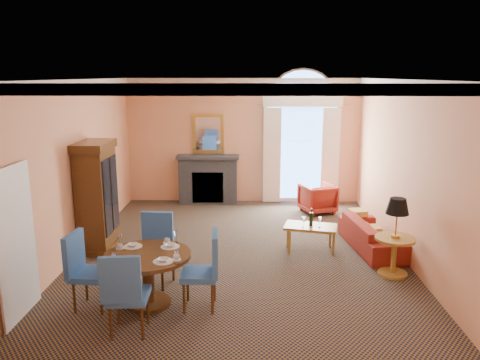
{
  "coord_description": "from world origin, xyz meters",
  "views": [
    {
      "loc": [
        0.21,
        -8.28,
        3.28
      ],
      "look_at": [
        0.0,
        0.5,
        1.3
      ],
      "focal_mm": 35.0,
      "sensor_mm": 36.0,
      "label": 1
    }
  ],
  "objects_px": {
    "armchair": "(317,198)",
    "coffee_table": "(311,228)",
    "dining_table": "(148,267)",
    "side_table": "(396,228)",
    "armoire": "(97,198)",
    "sofa": "(372,235)"
  },
  "relations": [
    {
      "from": "armoire",
      "to": "dining_table",
      "type": "xyz_separation_m",
      "value": [
        1.46,
        -2.3,
        -0.42
      ]
    },
    {
      "from": "armchair",
      "to": "side_table",
      "type": "height_order",
      "value": "side_table"
    },
    {
      "from": "armoire",
      "to": "sofa",
      "type": "height_order",
      "value": "armoire"
    },
    {
      "from": "side_table",
      "to": "armchair",
      "type": "bearing_deg",
      "value": 101.97
    },
    {
      "from": "armchair",
      "to": "coffee_table",
      "type": "xyz_separation_m",
      "value": [
        -0.48,
        -2.55,
        0.1
      ]
    },
    {
      "from": "armchair",
      "to": "coffee_table",
      "type": "bearing_deg",
      "value": 59.42
    },
    {
      "from": "armoire",
      "to": "sofa",
      "type": "xyz_separation_m",
      "value": [
        5.27,
        0.06,
        -0.72
      ]
    },
    {
      "from": "sofa",
      "to": "coffee_table",
      "type": "relative_size",
      "value": 1.78
    },
    {
      "from": "armchair",
      "to": "dining_table",
      "type": "bearing_deg",
      "value": 37.2
    },
    {
      "from": "dining_table",
      "to": "coffee_table",
      "type": "distance_m",
      "value": 3.43
    },
    {
      "from": "armoire",
      "to": "armchair",
      "type": "bearing_deg",
      "value": 28.63
    },
    {
      "from": "dining_table",
      "to": "sofa",
      "type": "xyz_separation_m",
      "value": [
        3.81,
        2.35,
        -0.3
      ]
    },
    {
      "from": "sofa",
      "to": "coffee_table",
      "type": "bearing_deg",
      "value": 88.24
    },
    {
      "from": "armoire",
      "to": "side_table",
      "type": "relative_size",
      "value": 1.59
    },
    {
      "from": "dining_table",
      "to": "side_table",
      "type": "distance_m",
      "value": 4.03
    },
    {
      "from": "dining_table",
      "to": "armchair",
      "type": "height_order",
      "value": "dining_table"
    },
    {
      "from": "dining_table",
      "to": "side_table",
      "type": "relative_size",
      "value": 0.96
    },
    {
      "from": "side_table",
      "to": "dining_table",
      "type": "bearing_deg",
      "value": -163.5
    },
    {
      "from": "armoire",
      "to": "dining_table",
      "type": "distance_m",
      "value": 2.75
    },
    {
      "from": "armoire",
      "to": "coffee_table",
      "type": "height_order",
      "value": "armoire"
    },
    {
      "from": "armchair",
      "to": "side_table",
      "type": "bearing_deg",
      "value": 82.05
    },
    {
      "from": "dining_table",
      "to": "sofa",
      "type": "distance_m",
      "value": 4.49
    }
  ]
}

